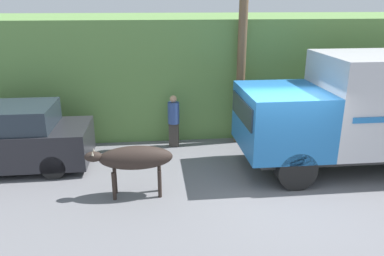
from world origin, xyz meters
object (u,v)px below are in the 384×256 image
pedestrian_on_hill (174,119)px  brown_cow (134,159)px  cargo_truck (379,108)px  parked_suv (7,139)px  utility_pole (242,39)px

pedestrian_on_hill → brown_cow: bearing=79.3°
cargo_truck → pedestrian_on_hill: (-5.45, 2.17, -0.81)m
parked_suv → pedestrian_on_hill: (4.67, 1.15, 0.06)m
brown_cow → parked_suv: parked_suv is taller
brown_cow → parked_suv: 4.06m
pedestrian_on_hill → utility_pole: 3.28m
utility_pole → pedestrian_on_hill: bearing=-174.5°
brown_cow → parked_suv: size_ratio=0.46×
brown_cow → utility_pole: utility_pole is taller
cargo_truck → parked_suv: 10.21m
pedestrian_on_hill → utility_pole: utility_pole is taller
cargo_truck → utility_pole: bearing=144.6°
parked_suv → utility_pole: utility_pole is taller
parked_suv → utility_pole: size_ratio=0.68×
cargo_truck → parked_suv: cargo_truck is taller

